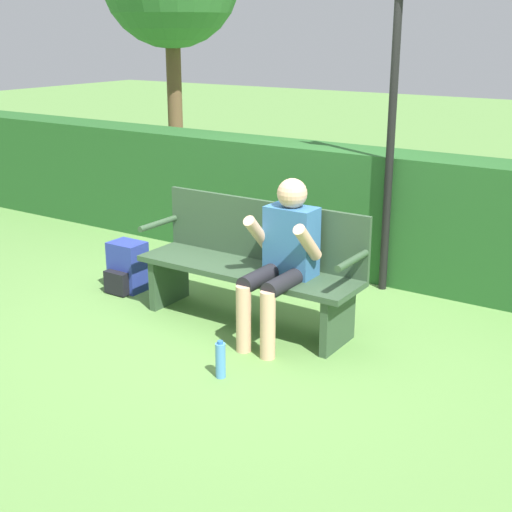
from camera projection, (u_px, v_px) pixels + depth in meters
name	position (u px, v px, depth m)	size (l,w,h in m)	color
ground_plane	(247.00, 323.00, 5.70)	(40.00, 40.00, 0.00)	#5B8942
hedge_back	(344.00, 209.00, 6.84)	(12.00, 0.54, 1.18)	#235623
park_bench	(252.00, 263.00, 5.61)	(1.85, 0.50, 0.96)	#334C33
person_seated	(283.00, 253.00, 5.24)	(0.51, 0.65, 1.21)	#336699
backpack	(127.00, 268.00, 6.36)	(0.31, 0.32, 0.44)	#283893
water_bottle	(220.00, 360.00, 4.78)	(0.07, 0.07, 0.27)	#4C8CCC
signpost	(392.00, 112.00, 5.97)	(0.31, 0.09, 2.84)	black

